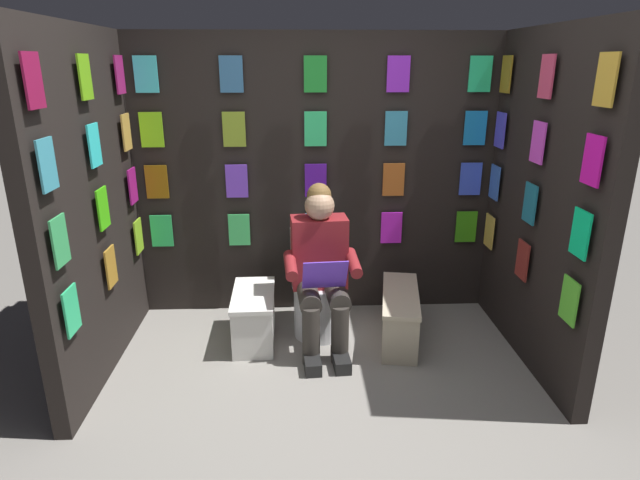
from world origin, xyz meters
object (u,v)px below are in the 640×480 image
object	(u,v)px
person_reading	(321,269)
comic_longbox_near	(254,317)
comic_longbox_far	(400,316)
toilet	(318,291)

from	to	relation	value
person_reading	comic_longbox_near	bearing A→B (deg)	-12.70
person_reading	comic_longbox_far	distance (m)	0.72
comic_longbox_far	comic_longbox_near	bearing A→B (deg)	8.26
comic_longbox_near	toilet	bearing A→B (deg)	-163.78
person_reading	comic_longbox_far	xyz separation A→B (m)	(-0.59, -0.05, -0.41)
toilet	comic_longbox_far	size ratio (longest dim) A/B	0.93
toilet	person_reading	distance (m)	0.35
toilet	person_reading	size ratio (longest dim) A/B	0.65
comic_longbox_far	toilet	bearing A→B (deg)	-6.72
comic_longbox_near	comic_longbox_far	bearing A→B (deg)	177.36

